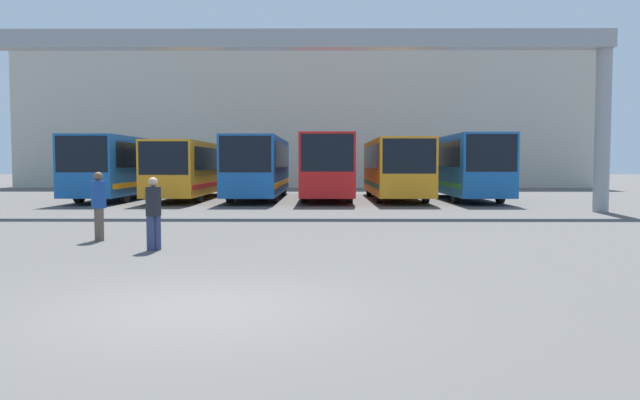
% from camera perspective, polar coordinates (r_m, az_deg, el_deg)
% --- Properties ---
extents(ground_plane, '(200.00, 200.00, 0.00)m').
position_cam_1_polar(ground_plane, '(8.60, -10.94, -9.73)').
color(ground_plane, '#514F4C').
extents(building_backdrop, '(45.64, 12.00, 12.34)m').
position_cam_1_polar(building_backdrop, '(55.01, -1.42, 7.80)').
color(building_backdrop, '#B7B2A3').
rests_on(building_backdrop, ground).
extents(overhead_gantry, '(25.94, 0.80, 7.13)m').
position_cam_1_polar(overhead_gantry, '(25.11, -3.55, 12.49)').
color(overhead_gantry, gray).
rests_on(overhead_gantry, ground).
extents(bus_slot_0, '(2.56, 11.15, 3.26)m').
position_cam_1_polar(bus_slot_0, '(34.94, -17.66, 3.13)').
color(bus_slot_0, '#1959A5').
rests_on(bus_slot_0, ground).
extents(bus_slot_1, '(2.44, 12.27, 3.01)m').
position_cam_1_polar(bus_slot_1, '(34.55, -11.60, 2.98)').
color(bus_slot_1, orange).
rests_on(bus_slot_1, ground).
extents(bus_slot_2, '(2.55, 12.13, 3.26)m').
position_cam_1_polar(bus_slot_2, '(33.91, -5.58, 3.27)').
color(bus_slot_2, '#1959A5').
rests_on(bus_slot_2, ground).
extents(bus_slot_3, '(2.59, 12.07, 3.34)m').
position_cam_1_polar(bus_slot_3, '(33.70, 0.60, 3.37)').
color(bus_slot_3, red).
rests_on(bus_slot_3, ground).
extents(bus_slot_4, '(2.62, 11.18, 3.13)m').
position_cam_1_polar(bus_slot_4, '(33.48, 6.86, 3.14)').
color(bus_slot_4, orange).
rests_on(bus_slot_4, ground).
extents(bus_slot_5, '(2.50, 10.73, 3.33)m').
position_cam_1_polar(bus_slot_5, '(33.86, 13.06, 3.26)').
color(bus_slot_5, '#1959A5').
rests_on(bus_slot_5, ground).
extents(pedestrian_mid_right, '(0.34, 0.34, 1.63)m').
position_cam_1_polar(pedestrian_mid_right, '(14.32, -14.98, -1.04)').
color(pedestrian_mid_right, navy).
rests_on(pedestrian_mid_right, ground).
extents(pedestrian_far_center, '(0.36, 0.36, 1.72)m').
position_cam_1_polar(pedestrian_far_center, '(16.52, -19.57, -0.37)').
color(pedestrian_far_center, brown).
rests_on(pedestrian_far_center, ground).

